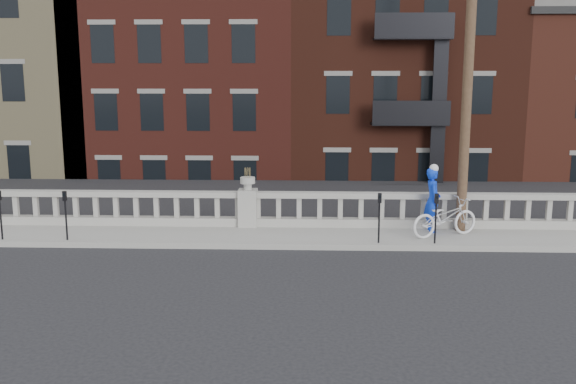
% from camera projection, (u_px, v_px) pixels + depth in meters
% --- Properties ---
extents(ground, '(120.00, 120.00, 0.00)m').
position_uv_depth(ground, '(232.00, 271.00, 15.28)').
color(ground, black).
rests_on(ground, ground).
extents(sidewalk, '(32.00, 2.20, 0.15)m').
position_uv_depth(sidewalk, '(245.00, 236.00, 18.21)').
color(sidewalk, gray).
rests_on(sidewalk, ground).
extents(balustrade, '(28.00, 0.34, 1.03)m').
position_uv_depth(balustrade, '(248.00, 210.00, 19.04)').
color(balustrade, gray).
rests_on(balustrade, sidewalk).
extents(planter_pedestal, '(0.55, 0.55, 1.76)m').
position_uv_depth(planter_pedestal, '(248.00, 203.00, 19.01)').
color(planter_pedestal, gray).
rests_on(planter_pedestal, sidewalk).
extents(lower_level, '(80.00, 44.00, 20.80)m').
position_uv_depth(lower_level, '(289.00, 107.00, 37.40)').
color(lower_level, '#605E59').
rests_on(lower_level, ground).
extents(utility_pole, '(1.60, 0.28, 10.00)m').
position_uv_depth(utility_pole, '(469.00, 51.00, 17.63)').
color(utility_pole, '#422D1E').
rests_on(utility_pole, sidewalk).
extents(parking_meter_a, '(0.10, 0.09, 1.36)m').
position_uv_depth(parking_meter_a, '(0.00, 209.00, 17.43)').
color(parking_meter_a, black).
rests_on(parking_meter_a, sidewalk).
extents(parking_meter_b, '(0.10, 0.09, 1.36)m').
position_uv_depth(parking_meter_b, '(65.00, 210.00, 17.37)').
color(parking_meter_b, black).
rests_on(parking_meter_b, sidewalk).
extents(parking_meter_c, '(0.10, 0.09, 1.36)m').
position_uv_depth(parking_meter_c, '(379.00, 212.00, 17.08)').
color(parking_meter_c, black).
rests_on(parking_meter_c, sidewalk).
extents(parking_meter_d, '(0.10, 0.09, 1.36)m').
position_uv_depth(parking_meter_d, '(436.00, 213.00, 17.03)').
color(parking_meter_d, black).
rests_on(parking_meter_d, sidewalk).
extents(bicycle, '(2.17, 1.49, 1.08)m').
position_uv_depth(bicycle, '(445.00, 217.00, 17.83)').
color(bicycle, silver).
rests_on(bicycle, sidewalk).
extents(cyclist, '(0.44, 0.68, 1.85)m').
position_uv_depth(cyclist, '(433.00, 200.00, 18.31)').
color(cyclist, '#0D34D0').
rests_on(cyclist, sidewalk).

